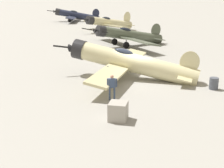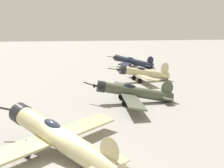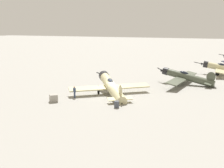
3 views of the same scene
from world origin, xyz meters
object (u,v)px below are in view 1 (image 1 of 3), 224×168
airplane_far_line (108,23)px  airplane_foreground (129,62)px  airplane_mid_apron (128,35)px  fuel_drum (214,83)px  airplane_outer_stand (76,15)px  ground_crew_mechanic (112,85)px  equipment_crate (118,111)px

airplane_far_line → airplane_foreground: bearing=58.2°
airplane_mid_apron → airplane_far_line: (13.08, -5.83, 0.11)m
airplane_foreground → fuel_drum: bearing=170.7°
airplane_outer_stand → ground_crew_mechanic: airplane_outer_stand is taller
equipment_crate → airplane_far_line: bearing=-33.2°
airplane_foreground → airplane_mid_apron: size_ratio=0.79×
airplane_foreground → airplane_far_line: size_ratio=0.96×
airplane_far_line → ground_crew_mechanic: 34.82m
ground_crew_mechanic → fuel_drum: 7.80m
airplane_far_line → equipment_crate: size_ratio=7.76×
airplane_outer_stand → fuel_drum: size_ratio=11.75×
airplane_outer_stand → equipment_crate: size_ratio=7.05×
airplane_mid_apron → equipment_crate: size_ratio=9.44×
airplane_foreground → airplane_far_line: bearing=-68.8°
airplane_foreground → fuel_drum: (-5.89, -3.23, -0.89)m
airplane_mid_apron → fuel_drum: 19.16m
airplane_far_line → fuel_drum: bearing=68.1°
airplane_foreground → airplane_mid_apron: airplane_foreground is taller
airplane_foreground → fuel_drum: size_ratio=12.49×
airplane_mid_apron → ground_crew_mechanic: (-15.92, 13.43, -0.31)m
fuel_drum → airplane_mid_apron: bearing=-18.2°
airplane_foreground → airplane_far_line: 29.50m
airplane_far_line → airplane_outer_stand: (17.79, -3.57, -0.13)m
equipment_crate → fuel_drum: (0.68, -9.06, -0.08)m
airplane_foreground → ground_crew_mechanic: bearing=92.7°
airplane_foreground → ground_crew_mechanic: 5.57m
airplane_mid_apron → airplane_outer_stand: (30.87, -9.40, -0.02)m
airplane_foreground → fuel_drum: airplane_foreground is taller
equipment_crate → airplane_mid_apron: bearing=-38.6°
airplane_far_line → airplane_outer_stand: 18.15m
fuel_drum → airplane_outer_stand: bearing=-17.4°
airplane_outer_stand → airplane_mid_apron: bearing=109.0°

